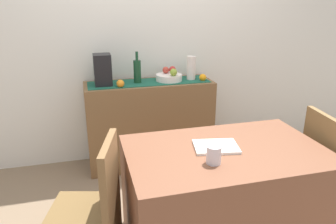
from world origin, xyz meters
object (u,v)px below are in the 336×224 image
object	(u,v)px
sideboard_console	(150,124)
open_book	(216,147)
ceramic_vase	(191,68)
fruit_bowl	(169,77)
coffee_cup	(214,155)
dining_table	(223,198)
wine_bottle	(137,71)
chair_by_corner	(332,192)
coffee_maker	(103,70)

from	to	relation	value
sideboard_console	open_book	size ratio (longest dim) A/B	4.52
sideboard_console	ceramic_vase	size ratio (longest dim) A/B	5.27
fruit_bowl	open_book	bearing A→B (deg)	-91.25
coffee_cup	dining_table	bearing A→B (deg)	44.83
open_book	fruit_bowl	bearing A→B (deg)	99.61
fruit_bowl	ceramic_vase	size ratio (longest dim) A/B	1.08
wine_bottle	coffee_cup	distance (m)	1.49
sideboard_console	fruit_bowl	world-z (taller)	fruit_bowl
coffee_cup	chair_by_corner	distance (m)	1.19
fruit_bowl	open_book	world-z (taller)	fruit_bowl
sideboard_console	open_book	world-z (taller)	sideboard_console
ceramic_vase	chair_by_corner	bearing A→B (deg)	-61.98
coffee_maker	dining_table	xyz separation A→B (m)	(0.67, -1.32, -0.65)
ceramic_vase	dining_table	world-z (taller)	ceramic_vase
coffee_cup	fruit_bowl	bearing A→B (deg)	85.26
ceramic_vase	dining_table	xyz separation A→B (m)	(-0.20, -1.32, -0.63)
coffee_maker	wine_bottle	bearing A→B (deg)	0.00
sideboard_console	chair_by_corner	xyz separation A→B (m)	(1.13, -1.32, -0.17)
coffee_maker	open_book	distance (m)	1.45
fruit_bowl	dining_table	bearing A→B (deg)	-88.76
coffee_maker	coffee_cup	world-z (taller)	coffee_maker
wine_bottle	chair_by_corner	distance (m)	1.96
wine_bottle	dining_table	world-z (taller)	wine_bottle
fruit_bowl	chair_by_corner	xyz separation A→B (m)	(0.93, -1.32, -0.65)
sideboard_console	open_book	xyz separation A→B (m)	(0.17, -1.28, 0.31)
sideboard_console	ceramic_vase	xyz separation A→B (m)	(0.43, 0.00, 0.56)
wine_bottle	open_book	world-z (taller)	wine_bottle
coffee_maker	coffee_cup	distance (m)	1.58
wine_bottle	ceramic_vase	size ratio (longest dim) A/B	1.28
coffee_cup	chair_by_corner	bearing A→B (deg)	8.17
sideboard_console	dining_table	distance (m)	1.34
ceramic_vase	open_book	size ratio (longest dim) A/B	0.86
fruit_bowl	coffee_maker	distance (m)	0.65
sideboard_console	coffee_cup	distance (m)	1.51
coffee_cup	open_book	bearing A→B (deg)	63.11
wine_bottle	chair_by_corner	xyz separation A→B (m)	(1.25, -1.32, -0.73)
open_book	coffee_cup	size ratio (longest dim) A/B	2.57
wine_bottle	coffee_cup	world-z (taller)	wine_bottle
coffee_maker	chair_by_corner	distance (m)	2.19
dining_table	chair_by_corner	bearing A→B (deg)	0.13
wine_bottle	dining_table	xyz separation A→B (m)	(0.35, -1.32, -0.63)
coffee_maker	ceramic_vase	size ratio (longest dim) A/B	1.24
dining_table	coffee_cup	xyz separation A→B (m)	(-0.15, -0.15, 0.42)
sideboard_console	chair_by_corner	bearing A→B (deg)	-49.25
sideboard_console	dining_table	bearing A→B (deg)	-80.09
coffee_maker	coffee_cup	xyz separation A→B (m)	(0.52, -1.47, -0.23)
sideboard_console	wine_bottle	world-z (taller)	wine_bottle
chair_by_corner	sideboard_console	bearing A→B (deg)	130.75
ceramic_vase	dining_table	distance (m)	1.47
open_book	wine_bottle	bearing A→B (deg)	113.56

